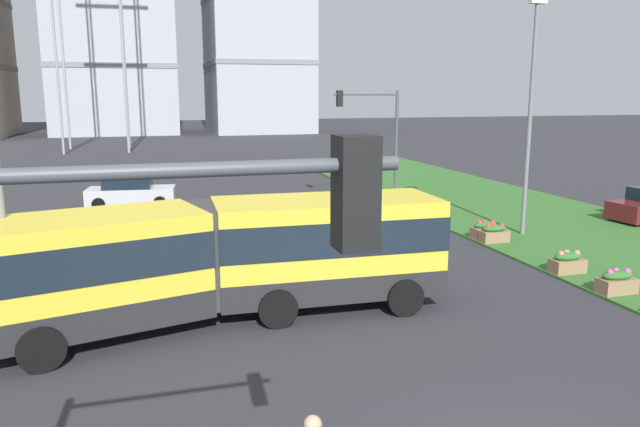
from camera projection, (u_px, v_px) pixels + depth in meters
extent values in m
cube|color=yellow|center=(327.00, 245.00, 16.44)|extent=(6.09, 2.72, 2.55)
cube|color=#262628|center=(327.00, 278.00, 16.62)|extent=(6.11, 2.74, 0.70)
cube|color=#19232D|center=(327.00, 230.00, 16.36)|extent=(6.13, 2.76, 0.90)
cube|color=yellow|center=(91.00, 269.00, 14.17)|extent=(5.65, 3.70, 2.55)
cube|color=#262628|center=(93.00, 307.00, 14.35)|extent=(5.68, 3.72, 0.70)
cube|color=#19232D|center=(89.00, 252.00, 14.09)|extent=(5.70, 3.74, 0.90)
cylinder|color=#383838|center=(216.00, 252.00, 15.72)|extent=(2.40, 2.40, 2.45)
cylinder|color=black|center=(373.00, 271.00, 18.31)|extent=(1.01, 0.32, 1.00)
cylinder|color=black|center=(405.00, 297.00, 15.93)|extent=(1.01, 0.32, 1.00)
cylinder|color=black|center=(262.00, 279.00, 17.48)|extent=(1.01, 0.32, 1.00)
cylinder|color=black|center=(278.00, 308.00, 15.11)|extent=(1.01, 0.32, 1.00)
cylinder|color=black|center=(29.00, 313.00, 14.82)|extent=(1.04, 0.52, 1.00)
cylinder|color=black|center=(41.00, 349.00, 12.71)|extent=(1.04, 0.52, 1.00)
sphere|color=#F9EFC6|center=(416.00, 262.00, 18.21)|extent=(0.24, 0.24, 0.24)
sphere|color=#F9EFC6|center=(442.00, 279.00, 16.50)|extent=(0.24, 0.24, 0.24)
cube|color=#B7BABF|center=(132.00, 195.00, 31.41)|extent=(4.58, 2.32, 0.80)
cube|color=black|center=(128.00, 182.00, 31.25)|extent=(2.56, 1.95, 0.60)
cylinder|color=black|center=(163.00, 197.00, 32.57)|extent=(0.66, 0.30, 0.64)
cylinder|color=black|center=(160.00, 202.00, 30.83)|extent=(0.66, 0.30, 0.64)
cylinder|color=black|center=(105.00, 198.00, 32.09)|extent=(0.66, 0.30, 0.64)
cylinder|color=black|center=(98.00, 204.00, 30.35)|extent=(0.66, 0.30, 0.64)
cylinder|color=black|center=(615.00, 214.00, 27.95)|extent=(0.66, 0.28, 0.64)
sphere|color=tan|center=(313.00, 424.00, 7.73)|extent=(0.24, 0.24, 0.24)
cube|color=#937051|center=(617.00, 286.00, 17.54)|extent=(1.10, 0.56, 0.44)
ellipsoid|color=#2D6B28|center=(618.00, 275.00, 17.48)|extent=(0.99, 0.50, 0.28)
sphere|color=#D14C99|center=(610.00, 272.00, 17.38)|extent=(0.20, 0.20, 0.20)
sphere|color=#D14C99|center=(616.00, 271.00, 17.54)|extent=(0.20, 0.20, 0.20)
sphere|color=#D14C99|center=(627.00, 271.00, 17.48)|extent=(0.20, 0.20, 0.20)
cube|color=#937051|center=(567.00, 266.00, 19.56)|extent=(1.10, 0.56, 0.44)
ellipsoid|color=#2D6B28|center=(568.00, 256.00, 19.50)|extent=(0.99, 0.50, 0.28)
sphere|color=#EF7566|center=(561.00, 254.00, 19.40)|extent=(0.20, 0.20, 0.20)
sphere|color=#EF7566|center=(567.00, 253.00, 19.55)|extent=(0.20, 0.20, 0.20)
sphere|color=#EF7566|center=(577.00, 253.00, 19.50)|extent=(0.20, 0.20, 0.20)
cube|color=#937051|center=(494.00, 236.00, 23.60)|extent=(1.10, 0.56, 0.44)
ellipsoid|color=#2D6B28|center=(494.00, 228.00, 23.53)|extent=(0.99, 0.50, 0.28)
sphere|color=red|center=(488.00, 226.00, 23.44)|extent=(0.20, 0.20, 0.20)
sphere|color=red|center=(493.00, 225.00, 23.59)|extent=(0.20, 0.20, 0.20)
sphere|color=red|center=(502.00, 226.00, 23.54)|extent=(0.20, 0.20, 0.20)
cube|color=#937051|center=(485.00, 233.00, 24.20)|extent=(1.10, 0.56, 0.44)
ellipsoid|color=#2D6B28|center=(486.00, 225.00, 24.13)|extent=(0.99, 0.50, 0.28)
sphere|color=red|center=(480.00, 223.00, 24.04)|extent=(0.20, 0.20, 0.20)
sphere|color=red|center=(485.00, 222.00, 24.19)|extent=(0.20, 0.20, 0.20)
sphere|color=red|center=(493.00, 222.00, 24.14)|extent=(0.20, 0.20, 0.20)
cylinder|color=#474C51|center=(106.00, 173.00, 3.71)|extent=(3.86, 0.10, 0.10)
cube|color=black|center=(356.00, 193.00, 4.20)|extent=(0.28, 0.28, 0.80)
sphere|color=red|center=(356.00, 157.00, 4.15)|extent=(0.16, 0.16, 0.16)
sphere|color=yellow|center=(356.00, 194.00, 4.20)|extent=(0.16, 0.16, 0.16)
sphere|color=green|center=(355.00, 231.00, 4.25)|extent=(0.16, 0.16, 0.16)
cylinder|color=#474C51|center=(396.00, 149.00, 31.24)|extent=(0.16, 0.16, 5.93)
cylinder|color=#474C51|center=(366.00, 94.00, 30.23)|extent=(3.39, 0.10, 0.10)
cube|color=black|center=(340.00, 99.00, 29.88)|extent=(0.28, 0.28, 0.80)
sphere|color=red|center=(340.00, 93.00, 29.83)|extent=(0.16, 0.16, 0.16)
sphere|color=yellow|center=(340.00, 99.00, 29.89)|extent=(0.16, 0.16, 0.16)
sphere|color=green|center=(340.00, 104.00, 29.94)|extent=(0.16, 0.16, 0.16)
cylinder|color=slate|center=(529.00, 124.00, 24.12)|extent=(0.18, 0.18, 9.17)
cube|color=white|center=(538.00, 1.00, 23.21)|extent=(0.70, 0.28, 0.20)
cube|color=#9EA3AD|center=(110.00, 5.00, 87.28)|extent=(17.15, 18.40, 36.63)
cube|color=gray|center=(114.00, 68.00, 89.00)|extent=(17.35, 18.60, 0.70)
cube|color=gray|center=(110.00, 2.00, 87.21)|extent=(17.35, 18.60, 0.70)
cube|color=gray|center=(257.00, 64.00, 91.76)|extent=(14.62, 17.41, 0.70)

